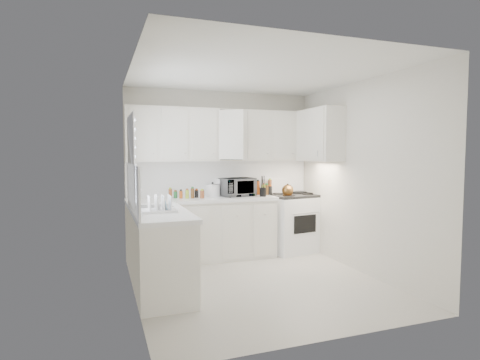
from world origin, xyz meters
name	(u,v)px	position (x,y,z in m)	size (l,w,h in m)	color
floor	(259,283)	(0.00, 0.00, 0.00)	(3.20, 3.20, 0.00)	beige
ceiling	(260,72)	(0.00, 0.00, 2.60)	(3.20, 3.20, 0.00)	white
wall_back	(221,173)	(0.00, 1.60, 1.30)	(3.00, 3.00, 0.00)	silver
wall_front	(331,192)	(0.00, -1.60, 1.30)	(3.00, 3.00, 0.00)	silver
wall_left	(133,183)	(-1.50, 0.00, 1.30)	(3.20, 3.20, 0.00)	silver
wall_right	(361,177)	(1.50, 0.00, 1.30)	(3.20, 3.20, 0.00)	silver
window_blinds	(132,160)	(-1.48, 0.35, 1.55)	(0.06, 0.96, 1.06)	white
lower_cabinets_back	(203,230)	(-0.39, 1.30, 0.45)	(2.22, 0.60, 0.90)	silver
lower_cabinets_left	(159,252)	(-1.20, 0.20, 0.45)	(0.60, 1.60, 0.90)	silver
countertop_back	(203,199)	(-0.39, 1.29, 0.93)	(2.24, 0.64, 0.05)	white
countertop_left	(160,213)	(-1.19, 0.20, 0.93)	(0.64, 1.62, 0.05)	white
backsplash_back	(221,178)	(0.00, 1.59, 1.23)	(2.98, 0.02, 0.55)	white
backsplash_left	(133,188)	(-1.49, 0.20, 1.23)	(0.02, 1.60, 0.55)	white
upper_cabinets_back	(224,161)	(0.00, 1.44, 1.50)	(3.00, 0.33, 0.80)	silver
upper_cabinets_right	(319,161)	(1.33, 0.82, 1.50)	(0.33, 0.90, 0.80)	silver
sink	(155,197)	(-1.19, 0.55, 1.07)	(0.42, 0.38, 0.30)	gray
stove	(293,215)	(1.14, 1.31, 0.61)	(0.79, 0.65, 1.21)	white
tea_kettle	(288,190)	(0.96, 1.15, 1.05)	(0.23, 0.19, 0.21)	brown
frying_pan	(298,192)	(1.32, 1.47, 0.97)	(0.29, 0.49, 0.04)	black
microwave	(237,185)	(0.19, 1.35, 1.12)	(0.51, 0.28, 0.35)	gray
rice_cooker	(213,189)	(-0.20, 1.41, 1.06)	(0.23, 0.23, 0.23)	white
paper_towel	(219,187)	(-0.08, 1.46, 1.08)	(0.12, 0.12, 0.27)	white
utensil_crock	(263,186)	(0.54, 1.16, 1.12)	(0.11, 0.11, 0.33)	black
dish_rack	(159,203)	(-1.21, 0.09, 1.06)	(0.39, 0.29, 0.22)	white
spice_left_0	(171,194)	(-0.85, 1.42, 1.02)	(0.06, 0.06, 0.13)	brown
spice_left_1	(177,194)	(-0.78, 1.33, 1.02)	(0.06, 0.06, 0.13)	#246D34
spice_left_2	(180,193)	(-0.70, 1.42, 1.02)	(0.06, 0.06, 0.13)	#C5531A
spice_left_3	(187,194)	(-0.62, 1.33, 1.02)	(0.06, 0.06, 0.13)	#A8C52E
spice_left_4	(190,193)	(-0.55, 1.42, 1.02)	(0.06, 0.06, 0.13)	brown
spice_left_5	(196,194)	(-0.47, 1.33, 1.02)	(0.06, 0.06, 0.13)	black
spice_left_6	(200,193)	(-0.40, 1.42, 1.02)	(0.06, 0.06, 0.13)	brown
sauce_right_0	(258,189)	(0.58, 1.46, 1.05)	(0.06, 0.06, 0.19)	#C5531A
sauce_right_1	(262,189)	(0.64, 1.40, 1.05)	(0.06, 0.06, 0.19)	#A8C52E
sauce_right_2	(264,188)	(0.69, 1.46, 1.05)	(0.06, 0.06, 0.19)	brown
sauce_right_3	(269,189)	(0.74, 1.40, 1.05)	(0.06, 0.06, 0.19)	black
sauce_right_4	(270,188)	(0.80, 1.46, 1.05)	(0.06, 0.06, 0.19)	brown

